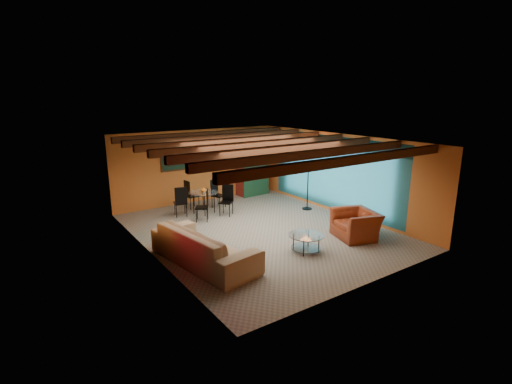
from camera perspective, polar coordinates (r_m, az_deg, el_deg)
room at (r=10.91m, az=0.27°, el=6.07°), size 6.52×8.01×2.71m
sofa at (r=9.26m, az=-7.79°, el=-7.97°), size 1.64×3.14×0.87m
armchair at (r=11.13m, az=14.72°, el=-4.71°), size 1.35×1.45×0.78m
coffee_table at (r=9.97m, az=7.51°, el=-7.57°), size 1.03×1.03×0.47m
dining_table at (r=13.01m, az=-7.82°, el=-0.99°), size 2.60×2.60×1.04m
armoire at (r=15.28m, az=-0.59°, el=3.51°), size 1.23×0.65×2.11m
floor_lamp at (r=13.36m, az=7.79°, el=1.85°), size 0.56×0.56×2.14m
ceiling_fan at (r=10.82m, az=0.60°, el=6.00°), size 1.50×1.50×0.44m
painting at (r=13.96m, az=-11.88°, el=4.64°), size 1.05×0.03×0.65m
potted_plant at (r=15.09m, az=-0.60°, el=8.40°), size 0.47×0.41×0.51m
vase at (r=12.86m, az=-7.91°, el=1.63°), size 0.21×0.21×0.18m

